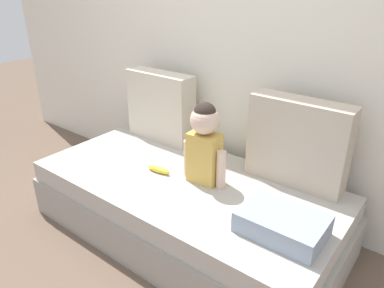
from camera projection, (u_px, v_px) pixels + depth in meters
ground_plane at (186, 231)px, 2.40m from camera, size 12.00×12.00×0.00m
back_wall at (244, 21)px, 2.30m from camera, size 5.14×0.10×2.55m
couch at (186, 206)px, 2.32m from camera, size 1.94×0.95×0.40m
throw_pillow_left at (161, 106)px, 2.69m from camera, size 0.54×0.16×0.51m
throw_pillow_right at (298, 143)px, 2.09m from camera, size 0.58×0.16×0.52m
toddler at (204, 141)px, 2.10m from camera, size 0.30×0.17×0.50m
banana at (159, 170)px, 2.30m from camera, size 0.17×0.06×0.04m
folded_blanket at (282, 224)px, 1.74m from camera, size 0.40×0.28×0.11m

